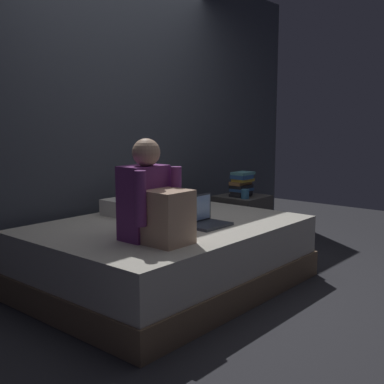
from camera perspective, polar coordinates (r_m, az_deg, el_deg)
The scene contains 10 objects.
ground_plane at distance 3.76m, azimuth 2.63°, elevation -11.16°, with size 8.00×8.00×0.00m, color #2D2D33.
wall_back at distance 4.37m, azimuth -9.96°, elevation 9.52°, with size 5.60×0.10×2.70m, color #424751.
bed at distance 3.72m, azimuth -2.93°, elevation -7.42°, with size 2.00×1.50×0.49m.
nightstand at distance 4.83m, azimuth 5.88°, elevation -3.50°, with size 0.44×0.46×0.52m.
person_sitting at distance 3.09m, azimuth -4.55°, elevation -1.23°, with size 0.39×0.44×0.66m.
laptop at distance 3.56m, azimuth 1.40°, elevation -3.10°, with size 0.32×0.23×0.22m.
pillow at distance 4.06m, azimuth -6.18°, elevation -1.56°, with size 0.56×0.36×0.13m, color silver.
book_stack at distance 4.74m, azimuth 5.85°, elevation 0.94°, with size 0.23×0.17×0.24m.
mug at distance 4.60m, azimuth 6.25°, elevation -0.23°, with size 0.08×0.08×0.09m, color teal.
clothes_pile at distance 4.24m, azimuth -2.04°, elevation -1.26°, with size 0.29×0.28×0.12m.
Camera 1 is at (-2.80, -2.16, 1.26)m, focal length 45.41 mm.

